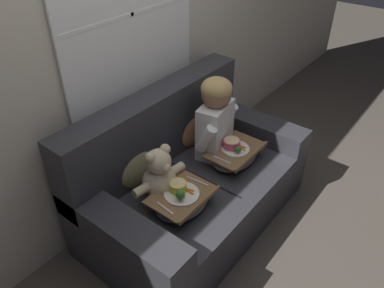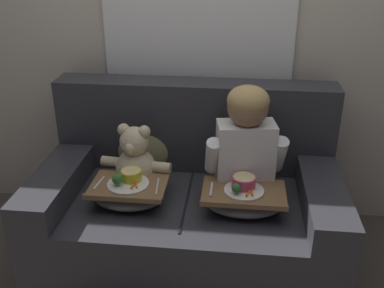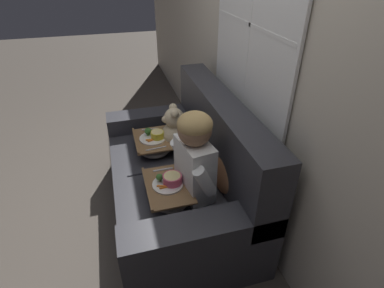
% 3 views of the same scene
% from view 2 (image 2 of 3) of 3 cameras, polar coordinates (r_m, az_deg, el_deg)
% --- Properties ---
extents(ground_plane, '(14.00, 14.00, 0.00)m').
position_cam_2_polar(ground_plane, '(2.81, -0.48, -13.85)').
color(ground_plane, '#4C443D').
extents(wall_back_with_window, '(8.00, 0.08, 2.60)m').
position_cam_2_polar(wall_back_with_window, '(2.80, 0.88, 15.66)').
color(wall_back_with_window, beige).
rests_on(wall_back_with_window, ground_plane).
extents(couch, '(1.69, 0.97, 0.97)m').
position_cam_2_polar(couch, '(2.68, -0.30, -7.19)').
color(couch, '#2D2D33').
rests_on(couch, ground_plane).
extents(throw_pillow_behind_child, '(0.37, 0.18, 0.38)m').
position_cam_2_polar(throw_pillow_behind_child, '(2.73, 6.72, -0.41)').
color(throw_pillow_behind_child, '#B2754C').
rests_on(throw_pillow_behind_child, couch).
extents(throw_pillow_behind_teddy, '(0.37, 0.18, 0.39)m').
position_cam_2_polar(throw_pillow_behind_teddy, '(2.79, -6.16, 0.19)').
color(throw_pillow_behind_teddy, '#898456').
rests_on(throw_pillow_behind_teddy, couch).
extents(child_figure, '(0.47, 0.25, 0.63)m').
position_cam_2_polar(child_figure, '(2.45, 6.90, 0.95)').
color(child_figure, white).
rests_on(child_figure, couch).
extents(teddy_bear, '(0.42, 0.29, 0.39)m').
position_cam_2_polar(teddy_bear, '(2.59, -7.22, -2.16)').
color(teddy_bear, beige).
rests_on(teddy_bear, couch).
extents(lap_tray_child, '(0.44, 0.30, 0.18)m').
position_cam_2_polar(lap_tray_child, '(2.42, 6.54, -6.93)').
color(lap_tray_child, slate).
rests_on(lap_tray_child, child_figure).
extents(lap_tray_teddy, '(0.41, 0.31, 0.19)m').
position_cam_2_polar(lap_tray_teddy, '(2.48, -8.04, -6.09)').
color(lap_tray_teddy, slate).
rests_on(lap_tray_teddy, teddy_bear).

